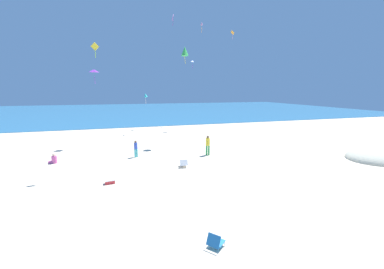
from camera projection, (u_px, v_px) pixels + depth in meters
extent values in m
plane|color=beige|center=(177.00, 157.00, 19.03)|extent=(120.00, 120.00, 0.00)
cube|color=teal|center=(138.00, 110.00, 63.14)|extent=(120.00, 60.00, 0.05)
ellipsoid|color=beige|center=(383.00, 158.00, 18.70)|extent=(6.30, 4.41, 1.71)
cube|color=#2370B2|center=(217.00, 242.00, 8.14)|extent=(0.66, 0.66, 0.03)
cube|color=#2370B2|center=(214.00, 241.00, 7.90)|extent=(0.47, 0.50, 0.39)
cylinder|color=#B7B7BC|center=(212.00, 240.00, 8.40)|extent=(0.02, 0.02, 0.18)
cylinder|color=#B7B7BC|center=(225.00, 244.00, 8.15)|extent=(0.02, 0.02, 0.18)
cube|color=white|center=(183.00, 164.00, 16.65)|extent=(0.59, 0.54, 0.03)
cube|color=white|center=(184.00, 163.00, 16.36)|extent=(0.56, 0.26, 0.40)
cylinder|color=#B7B7BC|center=(179.00, 165.00, 16.75)|extent=(0.02, 0.02, 0.18)
cylinder|color=#B7B7BC|center=(187.00, 165.00, 16.86)|extent=(0.02, 0.02, 0.18)
cube|color=red|center=(110.00, 182.00, 13.66)|extent=(0.59, 0.41, 0.19)
cube|color=white|center=(110.00, 180.00, 13.64)|extent=(0.60, 0.42, 0.04)
cylinder|color=green|center=(209.00, 150.00, 19.57)|extent=(0.15, 0.15, 0.84)
cylinder|color=green|center=(207.00, 150.00, 19.61)|extent=(0.15, 0.15, 0.84)
cylinder|color=yellow|center=(208.00, 142.00, 19.45)|extent=(0.46, 0.46, 0.63)
sphere|color=#846047|center=(208.00, 137.00, 19.37)|extent=(0.23, 0.23, 0.23)
cylinder|color=#D8599E|center=(54.00, 160.00, 17.44)|extent=(0.46, 0.46, 0.55)
sphere|color=beige|center=(54.00, 155.00, 17.37)|extent=(0.22, 0.22, 0.22)
cube|color=#D8599E|center=(52.00, 162.00, 17.49)|extent=(0.47, 0.40, 0.16)
cylinder|color=#19ADB2|center=(137.00, 153.00, 19.07)|extent=(0.12, 0.12, 0.69)
cylinder|color=#19ADB2|center=(135.00, 153.00, 18.98)|extent=(0.12, 0.12, 0.69)
cylinder|color=blue|center=(136.00, 146.00, 18.91)|extent=(0.35, 0.35, 0.51)
sphere|color=brown|center=(136.00, 142.00, 18.85)|extent=(0.19, 0.19, 0.19)
cube|color=orange|center=(233.00, 33.00, 35.07)|extent=(0.72, 0.30, 0.71)
cylinder|color=pink|center=(232.00, 37.00, 35.19)|extent=(0.05, 0.05, 0.75)
pyramid|color=purple|center=(94.00, 71.00, 22.09)|extent=(0.91, 0.85, 0.27)
cylinder|color=purple|center=(95.00, 80.00, 22.25)|extent=(0.08, 0.10, 0.74)
cube|color=#DB3DA8|center=(173.00, 17.00, 30.48)|extent=(0.22, 0.83, 0.82)
cylinder|color=#DB3DA8|center=(173.00, 23.00, 30.60)|extent=(0.15, 0.08, 0.73)
cone|color=pink|center=(202.00, 24.00, 36.54)|extent=(0.49, 0.51, 0.47)
cylinder|color=orange|center=(202.00, 29.00, 36.68)|extent=(0.08, 0.14, 1.13)
cube|color=yellow|center=(95.00, 47.00, 14.55)|extent=(0.51, 0.12, 0.51)
cylinder|color=#99DB33|center=(95.00, 54.00, 14.63)|extent=(0.03, 0.07, 0.50)
pyramid|color=blue|center=(193.00, 61.00, 31.32)|extent=(0.73, 0.70, 0.26)
cylinder|color=purple|center=(193.00, 67.00, 31.46)|extent=(0.09, 0.10, 0.61)
cone|color=green|center=(185.00, 51.00, 22.42)|extent=(0.86, 0.85, 0.86)
cylinder|color=yellow|center=(185.00, 60.00, 22.57)|extent=(0.16, 0.06, 0.82)
cone|color=#1EADAD|center=(145.00, 95.00, 32.30)|extent=(0.78, 0.75, 0.68)
cylinder|color=white|center=(146.00, 101.00, 32.45)|extent=(0.06, 0.06, 1.12)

